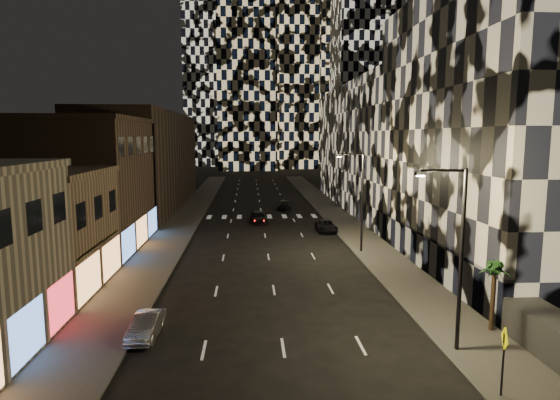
{
  "coord_description": "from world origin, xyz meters",
  "views": [
    {
      "loc": [
        -1.64,
        -11.43,
        10.68
      ],
      "look_at": [
        0.6,
        22.48,
        6.0
      ],
      "focal_mm": 30.0,
      "sensor_mm": 36.0,
      "label": 1
    }
  ],
  "objects": [
    {
      "name": "tower_right_mid",
      "position": [
        35.0,
        135.0,
        50.0
      ],
      "size": [
        20.0,
        20.0,
        100.0
      ],
      "primitive_type": "cube",
      "color": "black",
      "rests_on": "ground"
    },
    {
      "name": "car_silver_parked",
      "position": [
        -7.2,
        12.77,
        0.62
      ],
      "size": [
        1.53,
        3.82,
        1.23
      ],
      "primitive_type": "imported",
      "rotation": [
        0.0,
        0.0,
        -0.06
      ],
      "color": "#96959A",
      "rests_on": "ground"
    },
    {
      "name": "midrise_base",
      "position": [
        12.3,
        24.5,
        1.5
      ],
      "size": [
        0.6,
        25.0,
        3.0
      ],
      "primitive_type": "cube",
      "color": "#383838",
      "rests_on": "ground"
    },
    {
      "name": "midrise_filler_right",
      "position": [
        20.0,
        57.0,
        9.0
      ],
      "size": [
        16.0,
        40.0,
        18.0
      ],
      "primitive_type": "cube",
      "color": "#232326",
      "rests_on": "ground"
    },
    {
      "name": "retail_brown",
      "position": [
        -17.0,
        33.5,
        6.0
      ],
      "size": [
        10.0,
        15.0,
        12.0
      ],
      "primitive_type": "cube",
      "color": "#453427",
      "rests_on": "ground"
    },
    {
      "name": "sidewalk_left",
      "position": [
        -10.0,
        50.0,
        0.07
      ],
      "size": [
        4.0,
        120.0,
        0.15
      ],
      "primitive_type": "cube",
      "color": "#47443F",
      "rests_on": "ground"
    },
    {
      "name": "midrise_right",
      "position": [
        20.0,
        24.5,
        11.0
      ],
      "size": [
        16.0,
        25.0,
        22.0
      ],
      "primitive_type": "cube",
      "color": "#232326",
      "rests_on": "ground"
    },
    {
      "name": "car_dark_midlane",
      "position": [
        -0.5,
        45.45,
        0.74
      ],
      "size": [
        2.29,
        4.55,
        1.49
      ],
      "primitive_type": "imported",
      "rotation": [
        0.0,
        0.0,
        0.13
      ],
      "color": "black",
      "rests_on": "ground"
    },
    {
      "name": "curb_left",
      "position": [
        -7.9,
        50.0,
        0.07
      ],
      "size": [
        0.2,
        120.0,
        0.15
      ],
      "primitive_type": "cube",
      "color": "#4C4C47",
      "rests_on": "ground"
    },
    {
      "name": "curb_right",
      "position": [
        7.9,
        50.0,
        0.07
      ],
      "size": [
        0.2,
        120.0,
        0.15
      ],
      "primitive_type": "cube",
      "color": "#4C4C47",
      "rests_on": "ground"
    },
    {
      "name": "retail_tan",
      "position": [
        -17.0,
        21.0,
        4.0
      ],
      "size": [
        10.0,
        10.0,
        8.0
      ],
      "primitive_type": "cube",
      "color": "#836A4F",
      "rests_on": "ground"
    },
    {
      "name": "car_dark_oncoming",
      "position": [
        3.5,
        56.21,
        0.65
      ],
      "size": [
        2.3,
        4.67,
        1.31
      ],
      "primitive_type": "imported",
      "rotation": [
        0.0,
        0.0,
        3.04
      ],
      "color": "black",
      "rests_on": "ground"
    },
    {
      "name": "ped_sign",
      "position": [
        8.56,
        5.78,
        2.16
      ],
      "size": [
        0.33,
        0.94,
        2.92
      ],
      "rotation": [
        0.0,
        0.0,
        -0.29
      ],
      "color": "black",
      "rests_on": "sidewalk_right"
    },
    {
      "name": "car_dark_rightlane",
      "position": [
        6.94,
        39.66,
        0.62
      ],
      "size": [
        2.13,
        4.51,
        1.25
      ],
      "primitive_type": "imported",
      "rotation": [
        0.0,
        0.0,
        0.01
      ],
      "color": "black",
      "rests_on": "ground"
    },
    {
      "name": "sidewalk_right",
      "position": [
        10.0,
        50.0,
        0.07
      ],
      "size": [
        4.0,
        120.0,
        0.15
      ],
      "primitive_type": "cube",
      "color": "#47443F",
      "rests_on": "ground"
    },
    {
      "name": "palm_tree",
      "position": [
        11.5,
        12.14,
        3.33
      ],
      "size": [
        1.97,
        1.93,
        3.86
      ],
      "color": "#47331E",
      "rests_on": "sidewalk_right"
    },
    {
      "name": "streetlight_near",
      "position": [
        8.35,
        10.0,
        5.35
      ],
      "size": [
        2.55,
        0.25,
        9.0
      ],
      "color": "black",
      "rests_on": "sidewalk_right"
    },
    {
      "name": "tower_center_low",
      "position": [
        -2.0,
        140.0,
        47.5
      ],
      "size": [
        18.0,
        18.0,
        95.0
      ],
      "primitive_type": "cube",
      "color": "black",
      "rests_on": "ground"
    },
    {
      "name": "retail_filler_left",
      "position": [
        -17.0,
        60.0,
        7.0
      ],
      "size": [
        10.0,
        40.0,
        14.0
      ],
      "primitive_type": "cube",
      "color": "#453427",
      "rests_on": "ground"
    },
    {
      "name": "streetlight_far",
      "position": [
        8.35,
        30.0,
        5.35
      ],
      "size": [
        2.55,
        0.25,
        9.0
      ],
      "color": "black",
      "rests_on": "sidewalk_right"
    }
  ]
}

